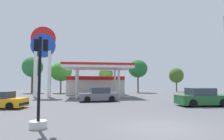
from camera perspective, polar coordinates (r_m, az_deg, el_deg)
ground_plane at (r=9.44m, az=15.32°, el=-16.97°), size 90.00×90.00×0.00m
gas_station at (r=31.91m, az=-5.23°, el=-3.98°), size 9.76×12.54×4.77m
station_pole_sign at (r=28.70m, az=-20.84°, el=5.01°), size 3.55×0.56×10.44m
car_0 at (r=20.95m, az=-4.23°, el=-7.86°), size 4.57×2.39×1.57m
car_1 at (r=18.87m, az=26.33°, el=-7.80°), size 4.66×2.25×1.64m
car_3 at (r=17.97m, az=-31.40°, el=-8.21°), size 4.14×2.33×1.40m
traffic_signal_0 at (r=9.43m, az=-21.95°, el=-8.61°), size 0.81×0.81×4.36m
tree_0 at (r=41.38m, az=-23.65°, el=0.87°), size 4.14×4.14×7.54m
tree_1 at (r=38.77m, az=-15.71°, el=-0.51°), size 4.38×4.38×6.32m
tree_2 at (r=38.03m, az=-1.89°, el=-1.29°), size 2.92×2.92×5.41m
tree_3 at (r=39.66m, az=8.12°, el=0.41°), size 4.09×4.09×7.05m
tree_4 at (r=44.57m, az=19.51°, el=-1.59°), size 3.27×3.27×5.56m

